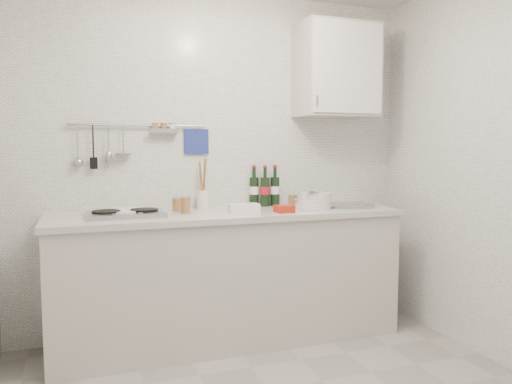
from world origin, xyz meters
The scene contains 14 objects.
back_wall centered at (0.00, 1.40, 1.25)m, with size 3.00×0.02×2.50m, color silver.
counter centered at (0.01, 1.10, 0.43)m, with size 2.44×0.64×0.96m.
wall_rail centered at (-0.60, 1.37, 1.43)m, with size 0.98×0.09×0.34m.
wall_cabinet centered at (0.90, 1.22, 1.95)m, with size 0.60×0.38×0.70m.
plate_stack_hob centered at (-0.71, 1.16, 0.94)m, with size 0.31×0.31×0.04m.
plate_stack_sink centered at (0.64, 1.06, 0.97)m, with size 0.29×0.28×0.12m.
wine_bottles centered at (0.36, 1.34, 1.07)m, with size 0.23×0.12×0.31m.
butter_dish centered at (0.08, 1.01, 0.95)m, with size 0.21×0.10×0.06m, color white.
strawberry_punnet centered at (0.35, 0.94, 0.94)m, with size 0.12×0.12×0.05m, color #B12813.
utensil_crock centered at (-0.13, 1.32, 1.01)m, with size 0.09×0.09×0.37m.
jar_a centered at (-0.33, 1.28, 0.97)m, with size 0.07×0.07×0.09m.
jar_b centered at (0.56, 1.27, 0.96)m, with size 0.07×0.07×0.09m.
jar_c centered at (0.56, 1.19, 0.95)m, with size 0.06×0.06×0.07m.
jar_d centered at (-0.30, 1.12, 0.98)m, with size 0.07×0.07×0.12m.
Camera 1 is at (-0.98, -2.21, 1.37)m, focal length 35.00 mm.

